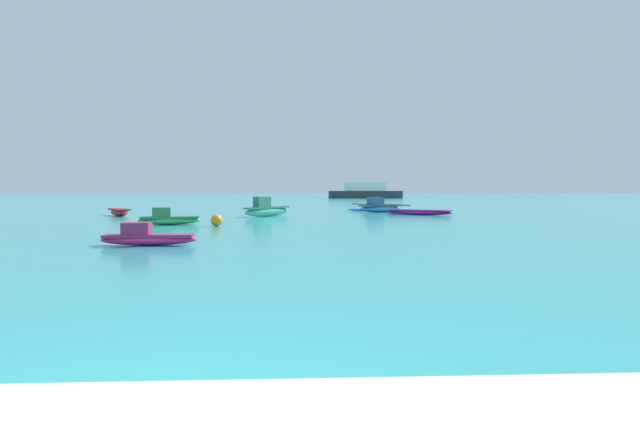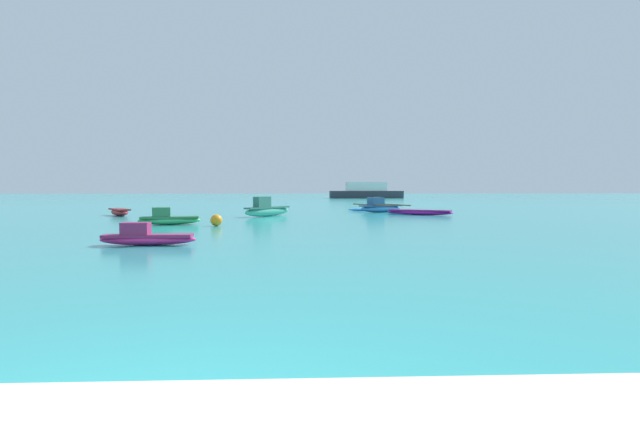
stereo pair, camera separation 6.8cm
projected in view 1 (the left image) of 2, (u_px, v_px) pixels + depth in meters
The scene contains 8 objects.
moored_boat_0 at pixel (168, 219), 20.05m from camera, with size 2.56×1.24×0.71m.
moored_boat_1 at pixel (379, 207), 30.18m from camera, with size 3.75×4.63×0.92m.
moored_boat_2 at pixel (147, 237), 12.96m from camera, with size 2.48×0.56×0.59m.
moored_boat_3 at pixel (119, 212), 26.37m from camera, with size 1.82×2.28×0.38m.
moored_boat_4 at pixel (420, 212), 27.20m from camera, with size 3.45×2.39×0.29m.
moored_boat_5 at pixel (267, 209), 25.91m from camera, with size 2.43×3.02×1.03m.
mooring_buoy_0 at pixel (217, 220), 19.35m from camera, with size 0.46×0.46×0.46m.
distant_ferry at pixel (365, 192), 69.39m from camera, with size 10.12×2.23×2.23m.
Camera 1 is at (0.97, -2.55, 1.50)m, focal length 28.00 mm.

